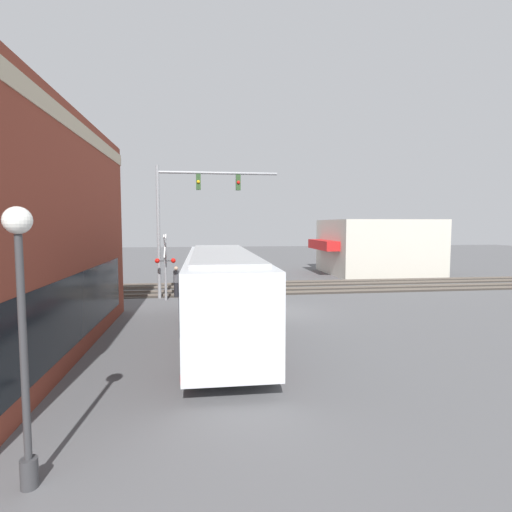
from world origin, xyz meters
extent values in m
plane|color=#565659|center=(0.00, 0.00, 0.00)|extent=(120.00, 120.00, 0.00)
cube|color=beige|center=(-6.02, 7.65, 7.49)|extent=(14.73, 0.36, 0.50)
cube|color=black|center=(-6.02, 7.55, 1.70)|extent=(12.20, 0.12, 2.20)
cube|color=beige|center=(14.49, -11.89, 2.39)|extent=(8.17, 8.79, 4.78)
cube|color=red|center=(14.49, -6.95, 2.60)|extent=(5.72, 1.20, 0.80)
cube|color=silver|center=(-4.03, 2.80, 1.81)|extent=(11.74, 2.55, 2.78)
cube|color=black|center=(-4.03, 2.80, 2.23)|extent=(11.51, 2.59, 1.17)
cube|color=#B21E1E|center=(-4.03, 2.80, 0.59)|extent=(11.51, 2.58, 0.24)
cube|color=#A5A8AA|center=(-4.03, 2.80, 3.26)|extent=(9.98, 2.17, 0.12)
cylinder|color=black|center=(-0.36, 2.80, 0.50)|extent=(1.00, 2.57, 1.00)
cylinder|color=black|center=(-8.10, 2.80, 0.50)|extent=(1.00, 2.57, 1.00)
cylinder|color=gray|center=(4.70, 6.09, 3.90)|extent=(0.20, 0.20, 7.81)
cylinder|color=gray|center=(4.70, 2.56, 7.41)|extent=(0.16, 7.06, 0.16)
cube|color=#284723|center=(4.70, 3.74, 6.86)|extent=(0.30, 0.27, 0.90)
sphere|color=yellow|center=(4.53, 3.74, 6.86)|extent=(0.20, 0.20, 0.20)
cube|color=#284723|center=(4.70, 1.39, 6.86)|extent=(0.30, 0.27, 0.90)
sphere|color=red|center=(4.53, 1.39, 6.86)|extent=(0.20, 0.20, 0.20)
cylinder|color=gray|center=(3.92, 5.65, 1.80)|extent=(0.14, 0.14, 3.60)
cube|color=white|center=(3.92, 5.65, 3.10)|extent=(1.41, 0.06, 1.41)
cube|color=white|center=(3.92, 5.65, 3.10)|extent=(1.41, 0.06, 1.41)
cylinder|color=#38383A|center=(3.92, 5.65, 2.30)|extent=(0.08, 0.90, 0.08)
sphere|color=red|center=(3.87, 5.20, 2.30)|extent=(0.28, 0.28, 0.28)
sphere|color=red|center=(3.87, 6.10, 2.30)|extent=(0.28, 0.28, 0.28)
cylinder|color=#38383A|center=(-12.57, 6.40, 0.25)|extent=(0.28, 0.28, 0.50)
cylinder|color=#38383A|center=(-12.57, 6.40, 2.10)|extent=(0.12, 0.12, 4.20)
sphere|color=white|center=(-12.57, 6.40, 4.42)|extent=(0.44, 0.44, 0.44)
cube|color=#332D28|center=(6.00, 0.00, 0.01)|extent=(2.60, 60.00, 0.03)
cube|color=#6B6056|center=(5.28, 0.00, 0.07)|extent=(0.07, 60.00, 0.15)
cube|color=#6B6056|center=(6.72, 0.00, 0.07)|extent=(0.07, 60.00, 0.15)
cube|color=#332D28|center=(9.20, 0.00, 0.01)|extent=(2.60, 60.00, 0.03)
cube|color=#6B6056|center=(8.48, 0.00, 0.07)|extent=(0.07, 60.00, 0.15)
cube|color=#6B6056|center=(9.92, 0.00, 0.07)|extent=(0.07, 60.00, 0.15)
cube|color=slate|center=(10.74, 2.80, 0.54)|extent=(4.58, 1.80, 0.57)
cube|color=black|center=(10.51, 2.80, 1.16)|extent=(2.52, 1.62, 0.68)
cylinder|color=black|center=(12.16, 2.80, 0.32)|extent=(0.64, 1.82, 0.64)
cylinder|color=black|center=(9.32, 2.80, 0.32)|extent=(0.64, 1.82, 0.64)
cylinder|color=black|center=(-1.28, 0.56, 0.44)|extent=(0.28, 0.28, 0.89)
cylinder|color=#4C4C51|center=(-1.28, 0.56, 1.26)|extent=(0.34, 0.34, 0.74)
sphere|color=tan|center=(-1.28, 0.56, 1.75)|extent=(0.24, 0.24, 0.24)
cylinder|color=black|center=(4.84, 5.12, 0.44)|extent=(0.28, 0.28, 0.89)
cylinder|color=#4C4C51|center=(4.84, 5.12, 1.25)|extent=(0.34, 0.34, 0.74)
sphere|color=tan|center=(4.84, 5.12, 1.74)|extent=(0.24, 0.24, 0.24)
camera|label=1|loc=(-19.30, 3.51, 4.35)|focal=28.00mm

